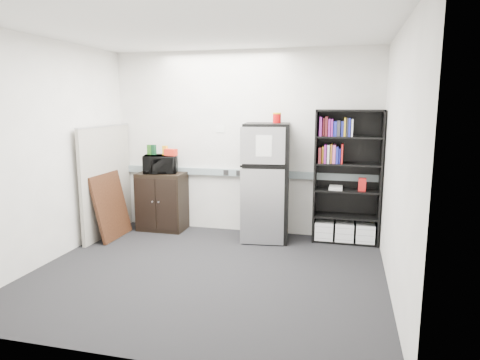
{
  "coord_description": "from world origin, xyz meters",
  "views": [
    {
      "loc": [
        1.51,
        -4.44,
        1.93
      ],
      "look_at": [
        0.17,
        0.9,
        0.94
      ],
      "focal_mm": 32.0,
      "sensor_mm": 36.0,
      "label": 1
    }
  ],
  "objects_px": {
    "bookshelf": "(347,178)",
    "microwave": "(160,164)",
    "cubicle_partition": "(107,181)",
    "refrigerator": "(266,182)",
    "cabinet": "(162,201)"
  },
  "relations": [
    {
      "from": "bookshelf",
      "to": "microwave",
      "type": "relative_size",
      "value": 3.76
    },
    {
      "from": "cubicle_partition",
      "to": "microwave",
      "type": "relative_size",
      "value": 3.29
    },
    {
      "from": "bookshelf",
      "to": "microwave",
      "type": "bearing_deg",
      "value": -178.33
    },
    {
      "from": "refrigerator",
      "to": "cabinet",
      "type": "bearing_deg",
      "value": 170.66
    },
    {
      "from": "microwave",
      "to": "refrigerator",
      "type": "xyz_separation_m",
      "value": [
        1.64,
        -0.06,
        -0.2
      ]
    },
    {
      "from": "bookshelf",
      "to": "cabinet",
      "type": "distance_m",
      "value": 2.79
    },
    {
      "from": "cubicle_partition",
      "to": "bookshelf",
      "type": "bearing_deg",
      "value": 8.06
    },
    {
      "from": "bookshelf",
      "to": "cubicle_partition",
      "type": "bearing_deg",
      "value": -171.94
    },
    {
      "from": "cabinet",
      "to": "refrigerator",
      "type": "relative_size",
      "value": 0.54
    },
    {
      "from": "cubicle_partition",
      "to": "microwave",
      "type": "distance_m",
      "value": 0.82
    },
    {
      "from": "bookshelf",
      "to": "microwave",
      "type": "distance_m",
      "value": 2.75
    },
    {
      "from": "bookshelf",
      "to": "cubicle_partition",
      "type": "height_order",
      "value": "bookshelf"
    },
    {
      "from": "cubicle_partition",
      "to": "refrigerator",
      "type": "xyz_separation_m",
      "value": [
        2.32,
        0.34,
        0.02
      ]
    },
    {
      "from": "cubicle_partition",
      "to": "cabinet",
      "type": "height_order",
      "value": "cubicle_partition"
    },
    {
      "from": "bookshelf",
      "to": "refrigerator",
      "type": "relative_size",
      "value": 1.11
    }
  ]
}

